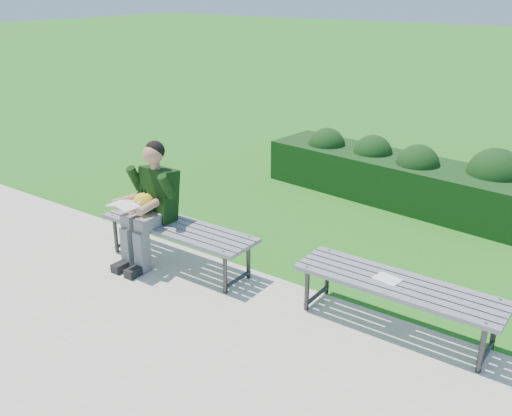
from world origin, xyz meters
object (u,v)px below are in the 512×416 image
(bench_right, at_px, (398,288))
(paper_sheet, at_px, (387,279))
(seated_boy, at_px, (150,201))
(bench_left, at_px, (178,230))
(hedge, at_px, (400,174))

(bench_right, relative_size, paper_sheet, 7.47)
(seated_boy, relative_size, paper_sheet, 5.45)
(paper_sheet, bearing_deg, seated_boy, -173.66)
(bench_left, distance_m, bench_right, 2.37)
(hedge, height_order, bench_left, hedge)
(bench_left, bearing_deg, bench_right, 4.67)
(seated_boy, bearing_deg, bench_right, 6.10)
(bench_right, distance_m, seated_boy, 2.70)
(bench_left, xyz_separation_m, paper_sheet, (2.26, 0.19, 0.06))
(bench_left, relative_size, paper_sheet, 7.47)
(seated_boy, height_order, paper_sheet, seated_boy)
(hedge, distance_m, seated_boy, 3.67)
(bench_left, height_order, bench_right, same)
(bench_left, height_order, seated_boy, seated_boy)
(bench_left, bearing_deg, paper_sheet, 4.87)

